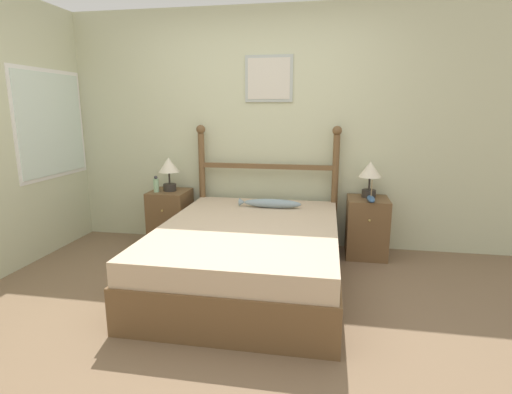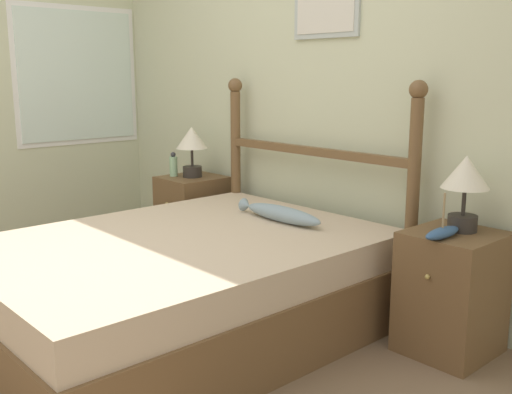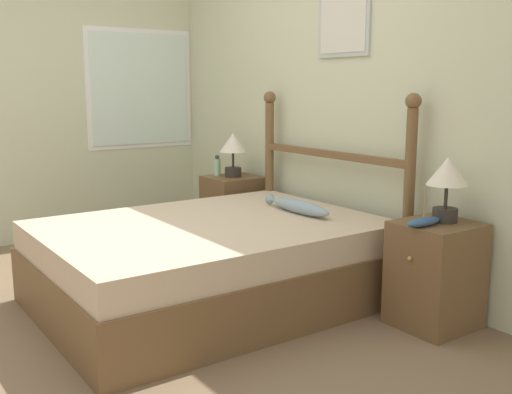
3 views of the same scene
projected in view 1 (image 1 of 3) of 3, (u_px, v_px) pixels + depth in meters
ground_plane at (219, 313)px, 2.99m from camera, size 16.00×16.00×0.00m
wall_back at (258, 129)px, 4.37m from camera, size 6.40×0.08×2.55m
bed at (249, 254)px, 3.48m from camera, size 1.53×2.06×0.53m
headboard at (267, 179)px, 4.34m from camera, size 1.56×0.10×1.33m
nightstand_left at (171, 217)px, 4.48m from camera, size 0.41×0.46×0.61m
nightstand_right at (367, 227)px, 4.11m from camera, size 0.41×0.46×0.61m
table_lamp_left at (169, 168)px, 4.36m from camera, size 0.23×0.23×0.37m
table_lamp_right at (370, 173)px, 4.04m from camera, size 0.23×0.23×0.37m
bottle at (156, 185)px, 4.34m from camera, size 0.06×0.06×0.18m
model_boat at (371, 199)px, 3.91m from camera, size 0.07×0.26×0.21m
fish_pillow at (271, 203)px, 4.00m from camera, size 0.63×0.12×0.09m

